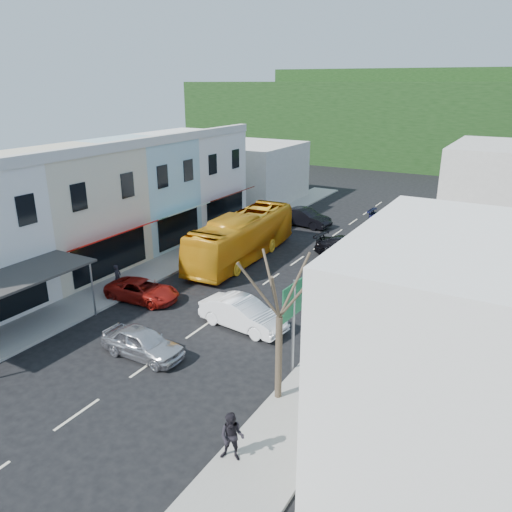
{
  "coord_description": "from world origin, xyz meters",
  "views": [
    {
      "loc": [
        13.95,
        -18.61,
        12.16
      ],
      "look_at": [
        0.0,
        6.0,
        2.2
      ],
      "focal_mm": 35.0,
      "sensor_mm": 36.0,
      "label": 1
    }
  ],
  "objects_px": {
    "car_white": "(243,315)",
    "street_tree": "(279,317)",
    "pedestrian_left": "(117,276)",
    "direction_sign": "(293,327)",
    "car_silver": "(143,343)",
    "bus": "(242,238)",
    "car_red": "(142,289)",
    "traffic_signal": "(440,190)",
    "pedestrian_right": "(232,438)"
  },
  "relations": [
    {
      "from": "street_tree",
      "to": "car_silver",
      "type": "bearing_deg",
      "value": -179.1
    },
    {
      "from": "car_red",
      "to": "pedestrian_right",
      "type": "relative_size",
      "value": 2.71
    },
    {
      "from": "bus",
      "to": "car_red",
      "type": "height_order",
      "value": "bus"
    },
    {
      "from": "direction_sign",
      "to": "street_tree",
      "type": "bearing_deg",
      "value": -76.64
    },
    {
      "from": "pedestrian_left",
      "to": "pedestrian_right",
      "type": "height_order",
      "value": "same"
    },
    {
      "from": "traffic_signal",
      "to": "car_silver",
      "type": "bearing_deg",
      "value": 62.41
    },
    {
      "from": "car_silver",
      "to": "pedestrian_left",
      "type": "xyz_separation_m",
      "value": [
        -6.52,
        5.1,
        0.3
      ]
    },
    {
      "from": "bus",
      "to": "street_tree",
      "type": "height_order",
      "value": "street_tree"
    },
    {
      "from": "pedestrian_right",
      "to": "direction_sign",
      "type": "relative_size",
      "value": 0.39
    },
    {
      "from": "car_silver",
      "to": "pedestrian_right",
      "type": "distance_m",
      "value": 8.21
    },
    {
      "from": "car_white",
      "to": "traffic_signal",
      "type": "distance_m",
      "value": 28.63
    },
    {
      "from": "bus",
      "to": "pedestrian_right",
      "type": "distance_m",
      "value": 20.41
    },
    {
      "from": "car_silver",
      "to": "car_red",
      "type": "bearing_deg",
      "value": 42.52
    },
    {
      "from": "bus",
      "to": "car_white",
      "type": "distance_m",
      "value": 10.67
    },
    {
      "from": "car_silver",
      "to": "traffic_signal",
      "type": "height_order",
      "value": "traffic_signal"
    },
    {
      "from": "car_white",
      "to": "car_red",
      "type": "xyz_separation_m",
      "value": [
        -6.86,
        0.04,
        0.0
      ]
    },
    {
      "from": "pedestrian_right",
      "to": "street_tree",
      "type": "distance_m",
      "value": 4.74
    },
    {
      "from": "bus",
      "to": "street_tree",
      "type": "bearing_deg",
      "value": -57.01
    },
    {
      "from": "car_white",
      "to": "direction_sign",
      "type": "distance_m",
      "value": 4.94
    },
    {
      "from": "car_red",
      "to": "pedestrian_left",
      "type": "height_order",
      "value": "pedestrian_left"
    },
    {
      "from": "bus",
      "to": "pedestrian_right",
      "type": "bearing_deg",
      "value": -62.81
    },
    {
      "from": "pedestrian_right",
      "to": "bus",
      "type": "bearing_deg",
      "value": 102.88
    },
    {
      "from": "pedestrian_left",
      "to": "traffic_signal",
      "type": "height_order",
      "value": "traffic_signal"
    },
    {
      "from": "pedestrian_left",
      "to": "direction_sign",
      "type": "bearing_deg",
      "value": -114.65
    },
    {
      "from": "car_silver",
      "to": "car_white",
      "type": "height_order",
      "value": "same"
    },
    {
      "from": "car_red",
      "to": "pedestrian_left",
      "type": "xyz_separation_m",
      "value": [
        -2.22,
        0.3,
        0.3
      ]
    },
    {
      "from": "car_white",
      "to": "street_tree",
      "type": "xyz_separation_m",
      "value": [
        4.44,
        -4.65,
        2.99
      ]
    },
    {
      "from": "pedestrian_left",
      "to": "car_white",
      "type": "bearing_deg",
      "value": -104.72
    },
    {
      "from": "bus",
      "to": "pedestrian_left",
      "type": "relative_size",
      "value": 6.82
    },
    {
      "from": "car_red",
      "to": "street_tree",
      "type": "height_order",
      "value": "street_tree"
    },
    {
      "from": "street_tree",
      "to": "bus",
      "type": "bearing_deg",
      "value": 125.93
    },
    {
      "from": "car_white",
      "to": "street_tree",
      "type": "bearing_deg",
      "value": -129.34
    },
    {
      "from": "pedestrian_left",
      "to": "street_tree",
      "type": "bearing_deg",
      "value": -122.82
    },
    {
      "from": "bus",
      "to": "car_silver",
      "type": "xyz_separation_m",
      "value": [
        2.96,
        -13.85,
        -0.85
      ]
    },
    {
      "from": "car_white",
      "to": "bus",
      "type": "bearing_deg",
      "value": 38.23
    },
    {
      "from": "bus",
      "to": "street_tree",
      "type": "distance_m",
      "value": 17.11
    },
    {
      "from": "car_white",
      "to": "pedestrian_right",
      "type": "distance_m",
      "value": 9.77
    },
    {
      "from": "car_white",
      "to": "direction_sign",
      "type": "relative_size",
      "value": 1.01
    },
    {
      "from": "car_silver",
      "to": "pedestrian_right",
      "type": "xyz_separation_m",
      "value": [
        7.28,
        -3.79,
        0.3
      ]
    },
    {
      "from": "direction_sign",
      "to": "street_tree",
      "type": "height_order",
      "value": "street_tree"
    },
    {
      "from": "street_tree",
      "to": "traffic_signal",
      "type": "xyz_separation_m",
      "value": [
        0.03,
        32.86,
        -1.09
      ]
    },
    {
      "from": "car_red",
      "to": "pedestrian_left",
      "type": "relative_size",
      "value": 2.71
    },
    {
      "from": "pedestrian_right",
      "to": "car_silver",
      "type": "bearing_deg",
      "value": 135.25
    },
    {
      "from": "pedestrian_left",
      "to": "car_silver",
      "type": "bearing_deg",
      "value": -140.58
    },
    {
      "from": "pedestrian_left",
      "to": "traffic_signal",
      "type": "bearing_deg",
      "value": -38.48
    },
    {
      "from": "pedestrian_left",
      "to": "bus",
      "type": "bearing_deg",
      "value": -34.7
    },
    {
      "from": "car_white",
      "to": "traffic_signal",
      "type": "xyz_separation_m",
      "value": [
        4.47,
        28.21,
        1.9
      ]
    },
    {
      "from": "bus",
      "to": "pedestrian_left",
      "type": "height_order",
      "value": "bus"
    },
    {
      "from": "car_red",
      "to": "direction_sign",
      "type": "xyz_separation_m",
      "value": [
        10.89,
        -2.51,
        1.47
      ]
    },
    {
      "from": "bus",
      "to": "car_silver",
      "type": "distance_m",
      "value": 14.19
    }
  ]
}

